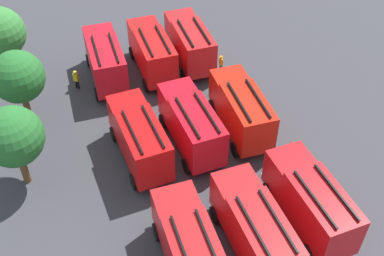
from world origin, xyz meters
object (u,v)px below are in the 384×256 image
(firefighter_1, at_px, (76,79))
(tree_2, at_px, (0,33))
(fire_truck_5, at_px, (152,51))
(tree_1, at_px, (18,77))
(tree_0, at_px, (13,137))
(fire_truck_3, at_px, (254,227))
(fire_truck_4, at_px, (191,123))
(firefighter_4, at_px, (175,201))
(fire_truck_6, at_px, (190,248))
(firefighter_3, at_px, (221,63))
(fire_truck_0, at_px, (310,200))
(traffic_cone_0, at_px, (313,163))
(fire_truck_7, at_px, (139,137))
(fire_truck_1, at_px, (241,109))
(fire_truck_2, at_px, (190,42))
(traffic_cone_2, at_px, (290,145))
(fire_truck_8, at_px, (105,59))
(traffic_cone_1, at_px, (252,108))

(firefighter_1, xyz_separation_m, tree_2, (3.72, 4.75, 3.32))
(fire_truck_5, bearing_deg, tree_1, 105.32)
(firefighter_1, distance_m, tree_0, 10.65)
(fire_truck_3, xyz_separation_m, fire_truck_4, (9.34, 0.00, 0.00))
(firefighter_4, height_order, tree_2, tree_2)
(tree_0, distance_m, tree_1, 6.35)
(fire_truck_6, height_order, firefighter_3, fire_truck_6)
(fire_truck_0, bearing_deg, traffic_cone_0, -37.23)
(firefighter_3, relative_size, tree_2, 0.25)
(tree_0, height_order, traffic_cone_0, tree_0)
(fire_truck_7, height_order, firefighter_1, fire_truck_7)
(fire_truck_4, height_order, firefighter_3, fire_truck_4)
(fire_truck_7, height_order, firefighter_4, fire_truck_7)
(fire_truck_3, distance_m, traffic_cone_0, 8.36)
(fire_truck_3, xyz_separation_m, traffic_cone_0, (4.29, -6.94, -1.81))
(fire_truck_0, distance_m, traffic_cone_0, 5.19)
(fire_truck_0, xyz_separation_m, fire_truck_5, (18.41, 3.61, 0.00))
(fire_truck_1, bearing_deg, fire_truck_2, 6.11)
(tree_2, bearing_deg, fire_truck_1, -132.08)
(fire_truck_5, relative_size, traffic_cone_2, 11.90)
(fire_truck_7, bearing_deg, tree_1, 41.91)
(tree_0, height_order, tree_1, tree_0)
(fire_truck_7, relative_size, fire_truck_8, 0.98)
(fire_truck_4, bearing_deg, fire_truck_0, -155.52)
(fire_truck_8, bearing_deg, firefighter_3, -99.85)
(tree_2, bearing_deg, firefighter_3, -110.15)
(fire_truck_6, bearing_deg, traffic_cone_2, -54.33)
(fire_truck_2, distance_m, traffic_cone_2, 12.91)
(fire_truck_4, relative_size, firefighter_1, 4.30)
(fire_truck_4, xyz_separation_m, firefighter_4, (-5.00, 3.13, -1.23))
(fire_truck_2, distance_m, traffic_cone_1, 8.35)
(fire_truck_0, xyz_separation_m, traffic_cone_0, (3.84, -2.99, -1.81))
(firefighter_3, bearing_deg, fire_truck_2, -36.41)
(firefighter_4, bearing_deg, fire_truck_5, 122.89)
(fire_truck_6, distance_m, traffic_cone_1, 14.65)
(fire_truck_2, xyz_separation_m, firefighter_3, (-2.22, -1.96, -1.27))
(firefighter_3, distance_m, traffic_cone_2, 10.31)
(fire_truck_1, xyz_separation_m, tree_1, (7.18, 14.22, 1.84))
(fire_truck_6, bearing_deg, tree_0, 40.50)
(fire_truck_2, relative_size, tree_0, 1.22)
(firefighter_3, relative_size, traffic_cone_0, 2.30)
(tree_2, bearing_deg, traffic_cone_1, -125.24)
(traffic_cone_1, bearing_deg, firefighter_4, 126.90)
(fire_truck_0, xyz_separation_m, fire_truck_2, (18.47, 0.22, 0.00))
(fire_truck_3, height_order, tree_1, tree_1)
(firefighter_3, height_order, tree_0, tree_0)
(fire_truck_2, xyz_separation_m, fire_truck_6, (-18.82, 7.56, 0.00))
(firefighter_1, distance_m, traffic_cone_1, 14.38)
(firefighter_4, bearing_deg, firefighter_3, 100.80)
(firefighter_1, xyz_separation_m, traffic_cone_0, (-14.79, -13.09, -0.59))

